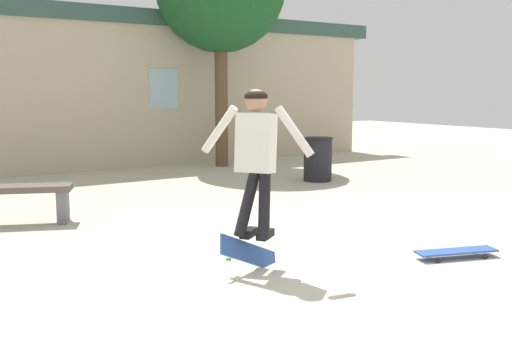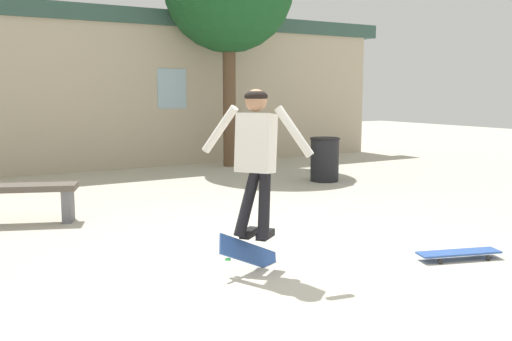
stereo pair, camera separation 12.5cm
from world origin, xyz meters
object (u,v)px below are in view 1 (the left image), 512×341
object	(u,v)px
skateboard_flipping	(249,253)
skateboard_resting	(456,251)
trash_bin	(318,158)
park_bench	(2,197)
skater	(256,150)

from	to	relation	value
skateboard_flipping	skateboard_resting	distance (m)	2.18
skateboard_resting	skateboard_flipping	bearing A→B (deg)	-3.87
trash_bin	park_bench	bearing A→B (deg)	-173.19
skateboard_resting	park_bench	bearing A→B (deg)	-29.73
trash_bin	skateboard_flipping	size ratio (longest dim) A/B	1.09
trash_bin	skateboard_resting	distance (m)	5.20
trash_bin	skateboard_flipping	xyz separation A→B (m)	(-4.01, -3.97, -0.27)
skater	skateboard_flipping	bearing A→B (deg)	120.90
park_bench	skater	world-z (taller)	skater
park_bench	trash_bin	size ratio (longest dim) A/B	2.09
skater	trash_bin	bearing A→B (deg)	8.95
park_bench	trash_bin	distance (m)	5.74
skater	skateboard_resting	distance (m)	2.37
skateboard_flipping	skateboard_resting	world-z (taller)	skateboard_flipping
park_bench	skateboard_flipping	world-z (taller)	park_bench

